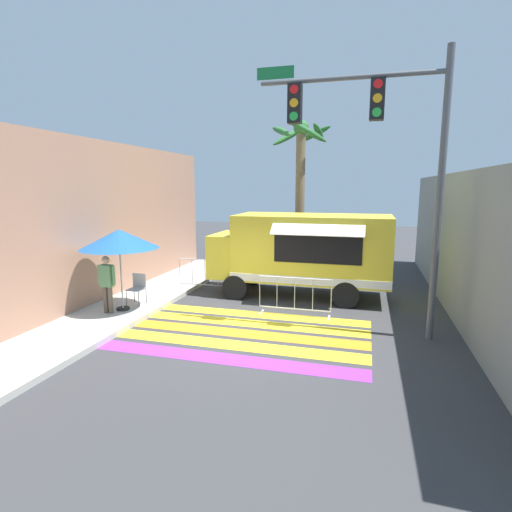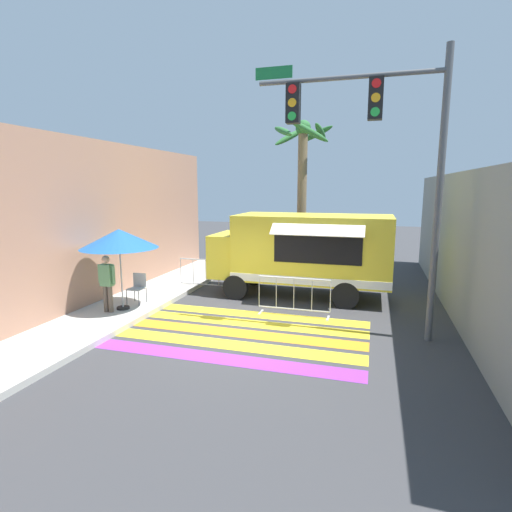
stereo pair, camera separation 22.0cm
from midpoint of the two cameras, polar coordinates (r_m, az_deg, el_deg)
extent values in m
plane|color=#38383A|center=(10.46, -1.56, -10.23)|extent=(60.00, 60.00, 0.00)
cube|color=#B7B5AD|center=(12.80, -23.34, -6.95)|extent=(4.40, 16.00, 0.15)
cube|color=tan|center=(12.34, -24.01, 3.89)|extent=(0.25, 16.00, 4.98)
cube|color=gray|center=(12.66, 27.11, 1.53)|extent=(0.20, 16.00, 4.00)
cube|color=purple|center=(8.81, -5.50, -14.22)|extent=(6.40, 0.56, 0.01)
cube|color=yellow|center=(9.46, -3.74, -12.45)|extent=(6.40, 0.56, 0.01)
cube|color=orange|center=(10.12, -2.23, -10.90)|extent=(6.40, 0.56, 0.01)
cube|color=yellow|center=(10.80, -0.92, -9.54)|extent=(6.40, 0.56, 0.01)
cube|color=yellow|center=(11.49, 0.22, -8.34)|extent=(6.40, 0.56, 0.01)
cube|color=yellow|center=(13.11, 8.60, 1.22)|extent=(4.92, 2.23, 2.10)
cube|color=yellow|center=(13.71, -1.67, 0.26)|extent=(1.74, 2.05, 1.42)
cube|color=#1E232D|center=(13.93, -4.88, 1.85)|extent=(0.06, 1.78, 0.54)
cube|color=black|center=(11.94, 9.24, 1.13)|extent=(2.61, 0.03, 0.94)
cube|color=white|center=(11.67, 9.19, 3.67)|extent=(2.71, 0.43, 0.31)
cube|color=white|center=(12.18, 7.76, -3.58)|extent=(4.92, 0.01, 0.24)
cylinder|color=black|center=(12.90, -2.46, -4.47)|extent=(0.81, 0.22, 0.81)
cylinder|color=black|center=(14.80, 0.12, -2.60)|extent=(0.81, 0.22, 0.81)
cylinder|color=black|center=(12.26, 13.17, -5.49)|extent=(0.81, 0.22, 0.81)
cylinder|color=black|center=(14.24, 13.68, -3.37)|extent=(0.81, 0.22, 0.81)
cylinder|color=#515456|center=(9.94, 25.21, 7.22)|extent=(0.16, 0.16, 6.59)
cylinder|color=#515456|center=(10.14, 13.69, 23.56)|extent=(4.17, 0.11, 0.11)
cube|color=black|center=(9.98, 17.38, 20.63)|extent=(0.32, 0.28, 0.90)
cylinder|color=red|center=(9.91, 17.49, 22.49)|extent=(0.20, 0.02, 0.20)
cylinder|color=#F2A519|center=(9.85, 17.39, 20.79)|extent=(0.20, 0.02, 0.20)
cylinder|color=green|center=(9.79, 17.30, 19.07)|extent=(0.20, 0.02, 0.20)
cube|color=black|center=(10.16, 6.01, 20.81)|extent=(0.32, 0.28, 0.90)
cylinder|color=red|center=(10.08, 5.88, 22.64)|extent=(0.20, 0.02, 0.20)
cylinder|color=#F2A519|center=(10.02, 5.85, 20.96)|extent=(0.20, 0.02, 0.20)
cylinder|color=green|center=(9.97, 5.82, 19.27)|extent=(0.20, 0.02, 0.20)
cube|color=#197238|center=(10.43, 3.22, 24.67)|extent=(0.90, 0.02, 0.28)
cylinder|color=black|center=(12.09, -17.95, -7.06)|extent=(0.36, 0.36, 0.06)
cylinder|color=#B2B2B7|center=(11.83, -18.23, -1.86)|extent=(0.04, 0.04, 2.30)
cone|color=#1E59A5|center=(11.69, -18.46, 2.37)|extent=(2.13, 2.13, 0.54)
cylinder|color=#4C4C51|center=(12.40, -17.51, -5.69)|extent=(0.02, 0.02, 0.44)
cylinder|color=#4C4C51|center=(12.19, -15.90, -5.89)|extent=(0.02, 0.02, 0.44)
cylinder|color=#4C4C51|center=(12.73, -16.48, -5.24)|extent=(0.02, 0.02, 0.44)
cylinder|color=#4C4C51|center=(12.52, -14.90, -5.42)|extent=(0.02, 0.02, 0.44)
cube|color=beige|center=(12.40, -16.25, -4.51)|extent=(0.43, 0.43, 0.03)
cube|color=beige|center=(12.51, -15.80, -3.30)|extent=(0.43, 0.03, 0.42)
cylinder|color=brown|center=(11.88, -20.16, -5.75)|extent=(0.13, 0.13, 0.75)
cylinder|color=brown|center=(11.80, -19.57, -5.83)|extent=(0.13, 0.13, 0.75)
cube|color=#598C59|center=(11.68, -20.06, -2.58)|extent=(0.34, 0.20, 0.61)
cylinder|color=#598C59|center=(11.81, -20.93, -2.36)|extent=(0.09, 0.09, 0.52)
cylinder|color=#598C59|center=(11.55, -19.19, -2.52)|extent=(0.09, 0.09, 0.52)
sphere|color=tan|center=(11.60, -20.19, -0.46)|extent=(0.21, 0.21, 0.21)
cylinder|color=#B7BABF|center=(11.16, 6.04, -3.18)|extent=(2.03, 0.04, 0.04)
cylinder|color=#B7BABF|center=(11.39, 5.96, -7.53)|extent=(2.03, 0.04, 0.04)
cylinder|color=#B7BABF|center=(11.49, 1.00, -5.03)|extent=(0.02, 0.02, 0.89)
cylinder|color=#B7BABF|center=(11.37, 3.47, -5.21)|extent=(0.02, 0.02, 0.89)
cylinder|color=#B7BABF|center=(11.27, 6.00, -5.38)|extent=(0.02, 0.02, 0.89)
cylinder|color=#B7BABF|center=(11.19, 8.56, -5.54)|extent=(0.02, 0.02, 0.89)
cylinder|color=#B7BABF|center=(11.14, 11.15, -5.69)|extent=(0.02, 0.02, 0.89)
cube|color=#B7BABF|center=(11.65, 1.23, -8.03)|extent=(0.06, 0.44, 0.03)
cube|color=#B7BABF|center=(11.32, 10.79, -8.74)|extent=(0.06, 0.44, 0.03)
cylinder|color=#B7BABF|center=(14.00, -6.78, -0.54)|extent=(1.94, 0.04, 0.04)
cylinder|color=#B7BABF|center=(14.19, -6.70, -4.07)|extent=(1.94, 0.04, 0.04)
cylinder|color=#B7BABF|center=(14.49, -10.27, -2.07)|extent=(0.02, 0.02, 0.89)
cylinder|color=#B7BABF|center=(14.28, -8.53, -2.19)|extent=(0.02, 0.02, 0.89)
cylinder|color=#B7BABF|center=(14.09, -6.74, -2.32)|extent=(0.02, 0.02, 0.89)
cylinder|color=#B7BABF|center=(13.91, -4.90, -2.44)|extent=(0.02, 0.02, 0.89)
cylinder|color=#B7BABF|center=(13.74, -3.01, -2.57)|extent=(0.02, 0.02, 0.89)
cube|color=#B7BABF|center=(14.61, -10.02, -4.49)|extent=(0.06, 0.44, 0.03)
cube|color=#B7BABF|center=(13.91, -3.19, -5.08)|extent=(0.06, 0.44, 0.03)
cylinder|color=#7A664C|center=(16.35, 6.94, 7.20)|extent=(0.37, 0.37, 5.72)
sphere|color=#2D6B33|center=(16.49, 7.16, 17.71)|extent=(0.60, 0.60, 0.60)
ellipsoid|color=#2D6B33|center=(16.28, 9.60, 17.13)|extent=(0.42, 1.42, 0.65)
ellipsoid|color=#2D6B33|center=(17.14, 8.90, 16.79)|extent=(1.60, 0.98, 0.73)
ellipsoid|color=#2D6B33|center=(17.13, 5.34, 16.65)|extent=(1.27, 1.35, 0.96)
ellipsoid|color=#2D6B33|center=(16.11, 4.30, 17.37)|extent=(1.19, 1.53, 0.69)
ellipsoid|color=#2D6B33|center=(15.66, 8.00, 17.26)|extent=(1.56, 0.90, 0.95)
camera|label=1|loc=(0.11, -89.49, 0.09)|focal=28.00mm
camera|label=2|loc=(0.11, 90.51, -0.09)|focal=28.00mm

